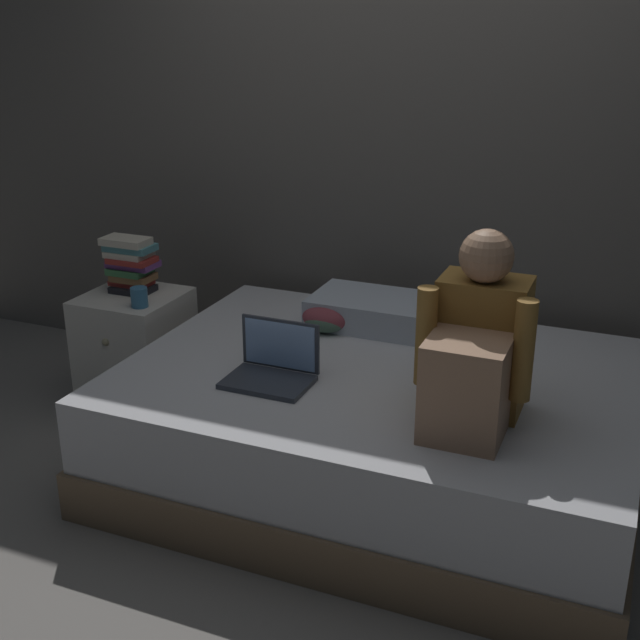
# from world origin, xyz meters

# --- Properties ---
(ground_plane) EXTENTS (8.00, 8.00, 0.00)m
(ground_plane) POSITION_xyz_m (0.00, 0.00, 0.00)
(ground_plane) COLOR gray
(wall_back) EXTENTS (5.60, 0.10, 2.70)m
(wall_back) POSITION_xyz_m (0.00, 1.20, 1.35)
(wall_back) COLOR #605B56
(wall_back) RESTS_ON ground_plane
(bed) EXTENTS (2.00, 1.50, 0.49)m
(bed) POSITION_xyz_m (0.20, 0.30, 0.24)
(bed) COLOR #7A6047
(bed) RESTS_ON ground_plane
(nightstand) EXTENTS (0.44, 0.46, 0.56)m
(nightstand) POSITION_xyz_m (-1.10, 0.51, 0.28)
(nightstand) COLOR beige
(nightstand) RESTS_ON ground_plane
(person_sitting) EXTENTS (0.39, 0.44, 0.66)m
(person_sitting) POSITION_xyz_m (0.62, 0.02, 0.74)
(person_sitting) COLOR olive
(person_sitting) RESTS_ON bed
(laptop) EXTENTS (0.32, 0.23, 0.22)m
(laptop) POSITION_xyz_m (-0.14, 0.05, 0.54)
(laptop) COLOR #333842
(laptop) RESTS_ON bed
(pillow) EXTENTS (0.56, 0.36, 0.13)m
(pillow) POSITION_xyz_m (0.02, 0.75, 0.55)
(pillow) COLOR silver
(pillow) RESTS_ON bed
(book_stack) EXTENTS (0.24, 0.16, 0.26)m
(book_stack) POSITION_xyz_m (-1.13, 0.56, 0.69)
(book_stack) COLOR black
(book_stack) RESTS_ON nightstand
(mug) EXTENTS (0.08, 0.08, 0.09)m
(mug) POSITION_xyz_m (-0.97, 0.39, 0.60)
(mug) COLOR teal
(mug) RESTS_ON nightstand
(clothes_pile) EXTENTS (0.22, 0.19, 0.12)m
(clothes_pile) POSITION_xyz_m (-0.15, 0.60, 0.54)
(clothes_pile) COLOR #8E3D47
(clothes_pile) RESTS_ON bed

